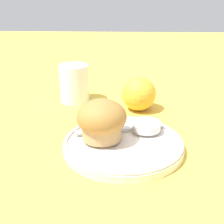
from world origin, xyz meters
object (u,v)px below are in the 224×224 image
juice_glass (74,83)px  orange_fruit (139,94)px  butter_knife (120,129)px  muffin (102,120)px

juice_glass → orange_fruit: bearing=-18.7°
butter_knife → juice_glass: 0.25m
orange_fruit → juice_glass: bearing=161.3°
muffin → orange_fruit: size_ratio=1.12×
butter_knife → orange_fruit: (0.04, 0.16, 0.02)m
muffin → juice_glass: 0.27m
orange_fruit → juice_glass: juice_glass is taller
butter_knife → orange_fruit: 0.16m
muffin → orange_fruit: (0.08, 0.20, -0.01)m
muffin → juice_glass: juice_glass is taller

